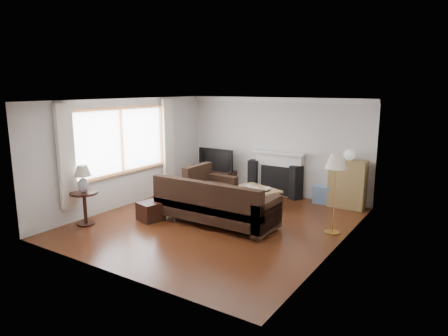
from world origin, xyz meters
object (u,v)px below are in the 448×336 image
Objects in this scene: coffee_table at (257,197)px; floor_lamp at (334,194)px; tv_stand at (218,179)px; side_table at (85,208)px; sectional_sofa at (216,203)px; bookshelf at (347,184)px.

coffee_table is 0.71× the size of floor_lamp.
tv_stand is at bearing 170.78° from coffee_table.
coffee_table is 3.84m from side_table.
sectional_sofa reaches higher than tv_stand.
sectional_sofa is at bearing -160.93° from floor_lamp.
bookshelf is 2.10m from coffee_table.
tv_stand reaches higher than coffee_table.
side_table is at bearing -106.84° from coffee_table.
side_table reaches higher than tv_stand.
floor_lamp reaches higher than coffee_table.
floor_lamp is 4.94m from side_table.
bookshelf is 5.79m from side_table.
floor_lamp is (0.27, -1.82, 0.22)m from bookshelf.
side_table is at bearing -145.45° from sectional_sofa.
side_table is at bearing -152.67° from floor_lamp.
sectional_sofa is (-1.92, -2.58, -0.12)m from bookshelf.
bookshelf is at bearing 53.34° from sectional_sofa.
coffee_table is (1.76, -0.97, -0.03)m from tv_stand.
tv_stand is 0.87× the size of bookshelf.
floor_lamp reaches higher than side_table.
sectional_sofa is 1.76× the size of floor_lamp.
bookshelf is at bearing 48.78° from coffee_table.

